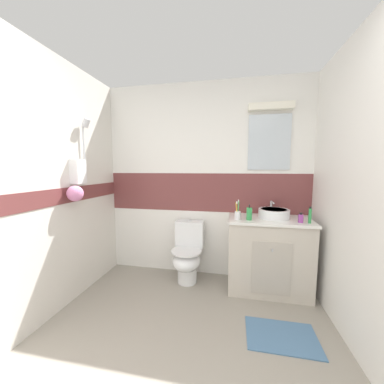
{
  "coord_description": "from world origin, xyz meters",
  "views": [
    {
      "loc": [
        0.39,
        -0.4,
        1.42
      ],
      "look_at": [
        -0.05,
        1.84,
        1.17
      ],
      "focal_mm": 20.31,
      "sensor_mm": 36.0,
      "label": 1
    }
  ],
  "objects_px": {
    "toothbrush_cup": "(238,214)",
    "soap_dispenser": "(249,214)",
    "toilet": "(188,254)",
    "sink_basin": "(274,213)",
    "toothpaste_tube_upright": "(310,215)",
    "perfume_flask_small": "(301,218)"
  },
  "relations": [
    {
      "from": "soap_dispenser",
      "to": "toothpaste_tube_upright",
      "type": "distance_m",
      "value": 0.61
    },
    {
      "from": "sink_basin",
      "to": "toothbrush_cup",
      "type": "distance_m",
      "value": 0.44
    },
    {
      "from": "toothpaste_tube_upright",
      "to": "perfume_flask_small",
      "type": "distance_m",
      "value": 0.09
    },
    {
      "from": "toilet",
      "to": "soap_dispenser",
      "type": "distance_m",
      "value": 0.93
    },
    {
      "from": "toothbrush_cup",
      "to": "soap_dispenser",
      "type": "distance_m",
      "value": 0.13
    },
    {
      "from": "sink_basin",
      "to": "toothpaste_tube_upright",
      "type": "relative_size",
      "value": 2.22
    },
    {
      "from": "toilet",
      "to": "toothbrush_cup",
      "type": "bearing_deg",
      "value": -12.4
    },
    {
      "from": "soap_dispenser",
      "to": "perfume_flask_small",
      "type": "distance_m",
      "value": 0.52
    },
    {
      "from": "toilet",
      "to": "toothbrush_cup",
      "type": "relative_size",
      "value": 3.43
    },
    {
      "from": "toothbrush_cup",
      "to": "soap_dispenser",
      "type": "bearing_deg",
      "value": -0.01
    },
    {
      "from": "soap_dispenser",
      "to": "toothpaste_tube_upright",
      "type": "xyz_separation_m",
      "value": [
        0.61,
        -0.03,
        0.01
      ]
    },
    {
      "from": "perfume_flask_small",
      "to": "soap_dispenser",
      "type": "bearing_deg",
      "value": 177.08
    },
    {
      "from": "soap_dispenser",
      "to": "toothpaste_tube_upright",
      "type": "relative_size",
      "value": 1.02
    },
    {
      "from": "toothbrush_cup",
      "to": "soap_dispenser",
      "type": "xyz_separation_m",
      "value": [
        0.13,
        -0.0,
        0.01
      ]
    },
    {
      "from": "soap_dispenser",
      "to": "perfume_flask_small",
      "type": "bearing_deg",
      "value": -2.92
    },
    {
      "from": "toothbrush_cup",
      "to": "soap_dispenser",
      "type": "height_order",
      "value": "toothbrush_cup"
    },
    {
      "from": "toothbrush_cup",
      "to": "toilet",
      "type": "bearing_deg",
      "value": 167.6
    },
    {
      "from": "sink_basin",
      "to": "soap_dispenser",
      "type": "height_order",
      "value": "soap_dispenser"
    },
    {
      "from": "sink_basin",
      "to": "toothbrush_cup",
      "type": "bearing_deg",
      "value": -158.75
    },
    {
      "from": "sink_basin",
      "to": "toothbrush_cup",
      "type": "height_order",
      "value": "toothbrush_cup"
    },
    {
      "from": "toothbrush_cup",
      "to": "toothpaste_tube_upright",
      "type": "bearing_deg",
      "value": -2.33
    },
    {
      "from": "sink_basin",
      "to": "toilet",
      "type": "height_order",
      "value": "sink_basin"
    }
  ]
}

